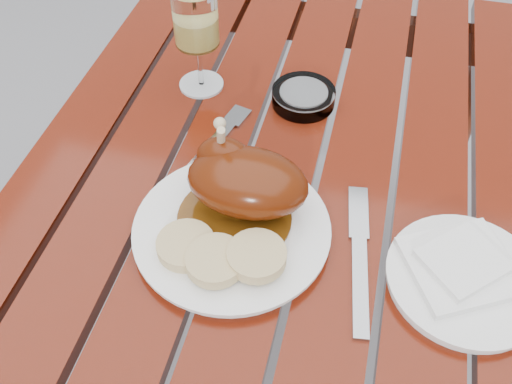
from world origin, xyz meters
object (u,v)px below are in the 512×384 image
dinner_plate (232,231)px  wine_glass (198,41)px  side_plate (465,280)px  table (274,298)px  ashtray (303,97)px

dinner_plate → wine_glass: wine_glass is taller
dinner_plate → side_plate: dinner_plate is taller
wine_glass → dinner_plate: bearing=-65.2°
dinner_plate → side_plate: bearing=-0.8°
wine_glass → side_plate: 0.57m
wine_glass → table: bearing=-43.9°
side_plate → ashtray: (-0.27, 0.31, 0.01)m
table → dinner_plate: 0.41m
table → dinner_plate: (-0.04, -0.13, 0.38)m
table → ashtray: size_ratio=10.94×
dinner_plate → ashtray: ashtray is taller
side_plate → ashtray: 0.41m
dinner_plate → wine_glass: 0.35m
wine_glass → ashtray: size_ratio=1.70×
ashtray → side_plate: bearing=-48.5°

